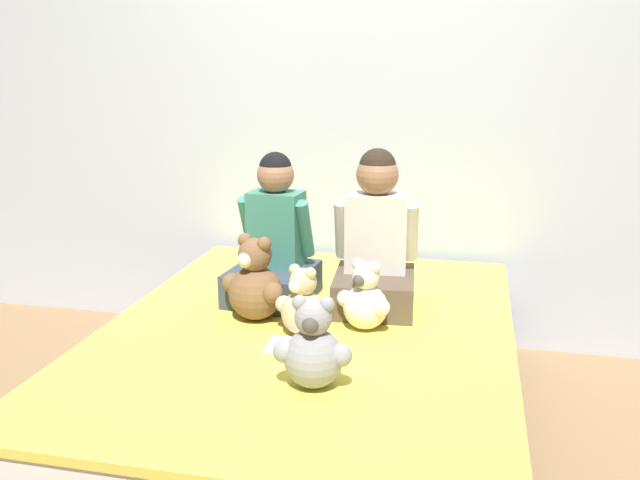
{
  "coord_description": "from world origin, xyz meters",
  "views": [
    {
      "loc": [
        0.56,
        -2.29,
        1.42
      ],
      "look_at": [
        0.0,
        0.2,
        0.74
      ],
      "focal_mm": 38.0,
      "sensor_mm": 36.0,
      "label": 1
    }
  ],
  "objects_px": {
    "child_on_right": "(375,246)",
    "teddy_bear_at_foot_of_bed": "(313,349)",
    "teddy_bear_between_children": "(302,306)",
    "child_on_left": "(274,245)",
    "bed": "(309,382)",
    "teddy_bear_held_by_left_child": "(255,284)",
    "teddy_bear_held_by_right_child": "(365,300)",
    "sign_card": "(297,346)"
  },
  "relations": [
    {
      "from": "child_on_right",
      "to": "teddy_bear_at_foot_of_bed",
      "type": "xyz_separation_m",
      "value": [
        -0.08,
        -0.74,
        -0.13
      ]
    },
    {
      "from": "child_on_right",
      "to": "teddy_bear_between_children",
      "type": "relative_size",
      "value": 2.46
    },
    {
      "from": "child_on_left",
      "to": "teddy_bear_between_children",
      "type": "height_order",
      "value": "child_on_left"
    },
    {
      "from": "bed",
      "to": "child_on_right",
      "type": "height_order",
      "value": "child_on_right"
    },
    {
      "from": "bed",
      "to": "teddy_bear_held_by_left_child",
      "type": "height_order",
      "value": "teddy_bear_held_by_left_child"
    },
    {
      "from": "bed",
      "to": "teddy_bear_at_foot_of_bed",
      "type": "height_order",
      "value": "teddy_bear_at_foot_of_bed"
    },
    {
      "from": "bed",
      "to": "teddy_bear_between_children",
      "type": "height_order",
      "value": "teddy_bear_between_children"
    },
    {
      "from": "child_on_right",
      "to": "teddy_bear_at_foot_of_bed",
      "type": "bearing_deg",
      "value": -100.85
    },
    {
      "from": "child_on_left",
      "to": "teddy_bear_held_by_left_child",
      "type": "xyz_separation_m",
      "value": [
        -0.0,
        -0.25,
        -0.09
      ]
    },
    {
      "from": "teddy_bear_between_children",
      "to": "bed",
      "type": "bearing_deg",
      "value": 113.14
    },
    {
      "from": "child_on_right",
      "to": "child_on_left",
      "type": "bearing_deg",
      "value": 175.49
    },
    {
      "from": "bed",
      "to": "child_on_left",
      "type": "bearing_deg",
      "value": 127.22
    },
    {
      "from": "teddy_bear_held_by_right_child",
      "to": "teddy_bear_held_by_left_child",
      "type": "bearing_deg",
      "value": -156.66
    },
    {
      "from": "bed",
      "to": "sign_card",
      "type": "xyz_separation_m",
      "value": [
        0.01,
        -0.2,
        0.23
      ]
    },
    {
      "from": "teddy_bear_between_children",
      "to": "teddy_bear_held_by_right_child",
      "type": "bearing_deg",
      "value": 50.08
    },
    {
      "from": "child_on_right",
      "to": "teddy_bear_held_by_right_child",
      "type": "relative_size",
      "value": 2.4
    },
    {
      "from": "child_on_right",
      "to": "teddy_bear_held_by_right_child",
      "type": "distance_m",
      "value": 0.29
    },
    {
      "from": "bed",
      "to": "teddy_bear_held_by_left_child",
      "type": "xyz_separation_m",
      "value": [
        -0.21,
        0.03,
        0.37
      ]
    },
    {
      "from": "child_on_left",
      "to": "child_on_right",
      "type": "xyz_separation_m",
      "value": [
        0.42,
        0.0,
        0.02
      ]
    },
    {
      "from": "teddy_bear_held_by_right_child",
      "to": "teddy_bear_at_foot_of_bed",
      "type": "relative_size",
      "value": 0.91
    },
    {
      "from": "child_on_right",
      "to": "teddy_bear_held_by_right_child",
      "type": "height_order",
      "value": "child_on_right"
    },
    {
      "from": "bed",
      "to": "sign_card",
      "type": "height_order",
      "value": "sign_card"
    },
    {
      "from": "bed",
      "to": "teddy_bear_at_foot_of_bed",
      "type": "relative_size",
      "value": 6.81
    },
    {
      "from": "teddy_bear_held_by_left_child",
      "to": "teddy_bear_between_children",
      "type": "distance_m",
      "value": 0.24
    },
    {
      "from": "child_on_left",
      "to": "teddy_bear_at_foot_of_bed",
      "type": "relative_size",
      "value": 2.1
    },
    {
      "from": "teddy_bear_between_children",
      "to": "teddy_bear_at_foot_of_bed",
      "type": "distance_m",
      "value": 0.41
    },
    {
      "from": "teddy_bear_held_by_left_child",
      "to": "teddy_bear_held_by_right_child",
      "type": "distance_m",
      "value": 0.42
    },
    {
      "from": "teddy_bear_between_children",
      "to": "sign_card",
      "type": "xyz_separation_m",
      "value": [
        0.01,
        -0.12,
        -0.11
      ]
    },
    {
      "from": "teddy_bear_held_by_left_child",
      "to": "sign_card",
      "type": "height_order",
      "value": "teddy_bear_held_by_left_child"
    },
    {
      "from": "teddy_bear_between_children",
      "to": "sign_card",
      "type": "bearing_deg",
      "value": -60.62
    },
    {
      "from": "child_on_left",
      "to": "teddy_bear_between_children",
      "type": "distance_m",
      "value": 0.43
    },
    {
      "from": "bed",
      "to": "child_on_left",
      "type": "relative_size",
      "value": 3.25
    },
    {
      "from": "sign_card",
      "to": "teddy_bear_held_by_right_child",
      "type": "bearing_deg",
      "value": 47.26
    },
    {
      "from": "teddy_bear_between_children",
      "to": "teddy_bear_at_foot_of_bed",
      "type": "xyz_separation_m",
      "value": [
        0.13,
        -0.39,
        0.01
      ]
    },
    {
      "from": "child_on_right",
      "to": "teddy_bear_at_foot_of_bed",
      "type": "distance_m",
      "value": 0.76
    },
    {
      "from": "child_on_left",
      "to": "child_on_right",
      "type": "distance_m",
      "value": 0.42
    },
    {
      "from": "child_on_right",
      "to": "sign_card",
      "type": "height_order",
      "value": "child_on_right"
    },
    {
      "from": "child_on_left",
      "to": "teddy_bear_held_by_right_child",
      "type": "relative_size",
      "value": 2.3
    },
    {
      "from": "child_on_left",
      "to": "teddy_bear_held_by_left_child",
      "type": "height_order",
      "value": "child_on_left"
    },
    {
      "from": "bed",
      "to": "child_on_left",
      "type": "xyz_separation_m",
      "value": [
        -0.21,
        0.28,
        0.46
      ]
    },
    {
      "from": "child_on_left",
      "to": "teddy_bear_between_children",
      "type": "relative_size",
      "value": 2.35
    },
    {
      "from": "teddy_bear_held_by_left_child",
      "to": "sign_card",
      "type": "xyz_separation_m",
      "value": [
        0.22,
        -0.22,
        -0.14
      ]
    }
  ]
}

